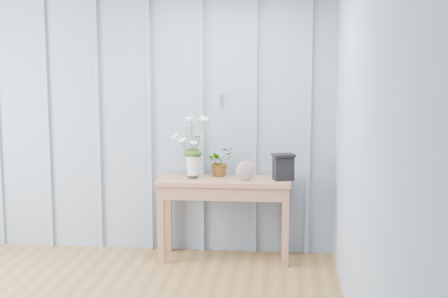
# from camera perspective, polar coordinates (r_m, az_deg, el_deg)

# --- Properties ---
(room_shell) EXTENTS (4.00, 4.50, 2.50)m
(room_shell) POSITION_cam_1_polar(r_m,az_deg,el_deg) (4.71, -13.51, 9.99)
(room_shell) COLOR gray
(room_shell) RESTS_ON ground
(sideboard) EXTENTS (1.20, 0.45, 0.75)m
(sideboard) POSITION_cam_1_polar(r_m,az_deg,el_deg) (5.69, 0.05, -3.87)
(sideboard) COLOR #936147
(sideboard) RESTS_ON ground
(daisy_vase) EXTENTS (0.42, 0.32, 0.59)m
(daisy_vase) POSITION_cam_1_polar(r_m,az_deg,el_deg) (5.63, -2.89, 1.01)
(daisy_vase) COLOR black
(daisy_vase) RESTS_ON sideboard
(spider_plant) EXTENTS (0.32, 0.32, 0.27)m
(spider_plant) POSITION_cam_1_polar(r_m,az_deg,el_deg) (5.78, -0.41, -1.16)
(spider_plant) COLOR #1D3A13
(spider_plant) RESTS_ON sideboard
(felt_disc_vessel) EXTENTS (0.18, 0.13, 0.18)m
(felt_disc_vessel) POSITION_cam_1_polar(r_m,az_deg,el_deg) (5.55, 2.00, -2.03)
(felt_disc_vessel) COLOR #7D4664
(felt_disc_vessel) RESTS_ON sideboard
(carved_box) EXTENTS (0.23, 0.20, 0.24)m
(carved_box) POSITION_cam_1_polar(r_m,az_deg,el_deg) (5.61, 5.44, -1.62)
(carved_box) COLOR black
(carved_box) RESTS_ON sideboard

